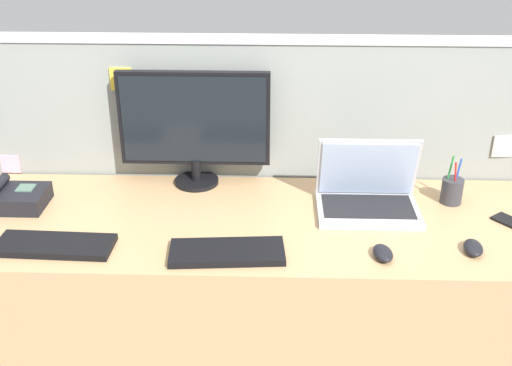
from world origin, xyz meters
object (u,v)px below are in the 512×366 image
desk_phone (17,197)px  computer_mouse_left_hand (383,253)px  pen_cup (452,190)px  keyboard_main (227,252)px  laptop (368,192)px  keyboard_spare (55,245)px  computer_mouse_right_hand (473,248)px  desktop_monitor (194,123)px

desk_phone → computer_mouse_left_hand: size_ratio=1.99×
pen_cup → keyboard_main: bearing=-154.2°
laptop → computer_mouse_left_hand: laptop is taller
pen_cup → keyboard_spare: bearing=-165.0°
keyboard_main → computer_mouse_right_hand: (0.79, 0.04, 0.01)m
laptop → computer_mouse_right_hand: 0.42m
computer_mouse_left_hand → pen_cup: size_ratio=0.54×
desktop_monitor → computer_mouse_right_hand: desktop_monitor is taller
keyboard_main → pen_cup: 0.89m
desk_phone → keyboard_main: desk_phone is taller
keyboard_main → laptop: bearing=30.2°
keyboard_spare → laptop: bearing=18.7°
desktop_monitor → computer_mouse_right_hand: (0.94, -0.48, -0.23)m
keyboard_spare → pen_cup: pen_cup is taller
laptop → keyboard_spare: size_ratio=0.95×
desktop_monitor → desk_phone: size_ratio=2.87×
desk_phone → pen_cup: pen_cup is taller
keyboard_main → computer_mouse_left_hand: size_ratio=3.64×
laptop → pen_cup: laptop is taller
computer_mouse_left_hand → pen_cup: bearing=44.7°
desk_phone → pen_cup: size_ratio=1.07×
desktop_monitor → laptop: bearing=-16.8°
keyboard_main → computer_mouse_right_hand: size_ratio=3.64×
keyboard_spare → computer_mouse_right_hand: 1.35m
desktop_monitor → computer_mouse_right_hand: bearing=-27.0°
laptop → pen_cup: 0.32m
computer_mouse_left_hand → pen_cup: 0.49m
desktop_monitor → laptop: desktop_monitor is taller
keyboard_main → computer_mouse_right_hand: bearing=-1.2°
laptop → keyboard_spare: bearing=-163.5°
keyboard_spare → computer_mouse_left_hand: (1.05, -0.02, 0.01)m
keyboard_main → computer_mouse_left_hand: bearing=-4.1°
keyboard_main → pen_cup: pen_cup is taller
desk_phone → desktop_monitor: bearing=19.3°
computer_mouse_right_hand → computer_mouse_left_hand: 0.30m
computer_mouse_right_hand → pen_cup: 0.34m
computer_mouse_right_hand → computer_mouse_left_hand: (-0.29, -0.04, 0.00)m
keyboard_spare → computer_mouse_right_hand: (1.35, 0.02, 0.01)m
laptop → desk_phone: (-1.27, -0.03, -0.03)m
desktop_monitor → computer_mouse_right_hand: size_ratio=5.71×
laptop → computer_mouse_left_hand: size_ratio=3.61×
computer_mouse_right_hand → pen_cup: bearing=94.6°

